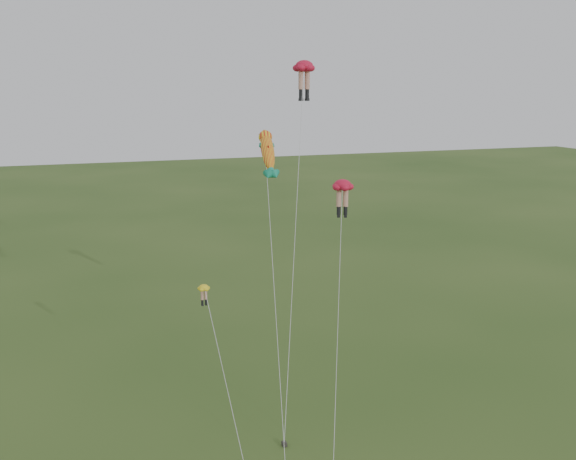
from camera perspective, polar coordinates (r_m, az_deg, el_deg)
name	(u,v)px	position (r m, az deg, el deg)	size (l,w,h in m)	color
ground	(288,444)	(39.56, 0.01, -18.51)	(300.00, 300.00, 0.00)	#2D4B1A
legs_kite_red_high	(304,73)	(45.17, 1.43, 13.77)	(6.04, 11.65, 22.23)	red
legs_kite_red_mid	(342,191)	(44.27, 4.86, 3.52)	(6.33, 12.48, 14.24)	red
legs_kite_yellow	(207,303)	(39.04, -7.21, -6.46)	(1.02, 9.04, 8.73)	yellow
fish_kite	(268,151)	(39.58, -1.83, 7.01)	(2.46, 10.22, 18.12)	yellow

